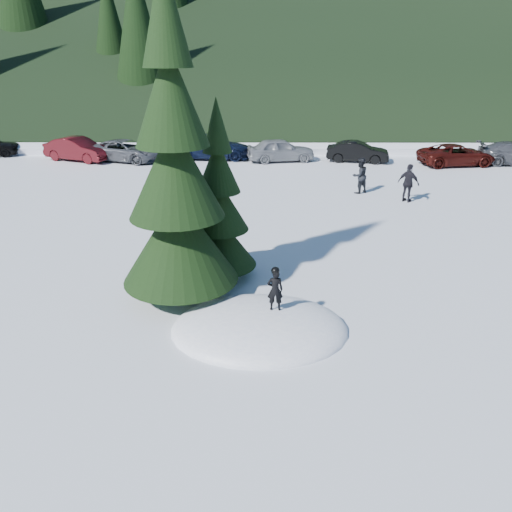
{
  "coord_description": "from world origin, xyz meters",
  "views": [
    {
      "loc": [
        -0.04,
        -10.91,
        6.58
      ],
      "look_at": [
        -0.1,
        2.19,
        1.1
      ],
      "focal_mm": 35.0,
      "sensor_mm": 36.0,
      "label": 1
    }
  ],
  "objects_px": {
    "car_2": "(126,151)",
    "car_3": "(210,147)",
    "spruce_short": "(219,211)",
    "car_5": "(358,152)",
    "car_1": "(78,149)",
    "adult_0": "(360,176)",
    "spruce_tall": "(176,183)",
    "child_skier": "(275,290)",
    "car_4": "(281,150)",
    "car_6": "(457,155)",
    "adult_1": "(409,183)"
  },
  "relations": [
    {
      "from": "car_2",
      "to": "car_3",
      "type": "xyz_separation_m",
      "value": [
        5.23,
        0.77,
        0.11
      ]
    },
    {
      "from": "adult_0",
      "to": "car_1",
      "type": "xyz_separation_m",
      "value": [
        -16.2,
        7.54,
        -0.14
      ]
    },
    {
      "from": "car_3",
      "to": "car_4",
      "type": "height_order",
      "value": "car_3"
    },
    {
      "from": "car_3",
      "to": "car_5",
      "type": "bearing_deg",
      "value": -93.21
    },
    {
      "from": "spruce_short",
      "to": "car_5",
      "type": "bearing_deg",
      "value": 66.6
    },
    {
      "from": "adult_0",
      "to": "child_skier",
      "type": "bearing_deg",
      "value": 39.89
    },
    {
      "from": "adult_0",
      "to": "car_1",
      "type": "bearing_deg",
      "value": -55.56
    },
    {
      "from": "car_2",
      "to": "car_3",
      "type": "relative_size",
      "value": 0.89
    },
    {
      "from": "spruce_short",
      "to": "car_6",
      "type": "xyz_separation_m",
      "value": [
        13.1,
        15.97,
        -1.48
      ]
    },
    {
      "from": "car_1",
      "to": "car_4",
      "type": "xyz_separation_m",
      "value": [
        12.67,
        -0.15,
        -0.01
      ]
    },
    {
      "from": "car_2",
      "to": "car_1",
      "type": "bearing_deg",
      "value": 106.36
    },
    {
      "from": "car_2",
      "to": "spruce_tall",
      "type": "bearing_deg",
      "value": -143.16
    },
    {
      "from": "child_skier",
      "to": "car_2",
      "type": "xyz_separation_m",
      "value": [
        -8.72,
        20.11,
        -0.37
      ]
    },
    {
      "from": "car_4",
      "to": "spruce_tall",
      "type": "bearing_deg",
      "value": 159.4
    },
    {
      "from": "car_6",
      "to": "car_3",
      "type": "bearing_deg",
      "value": 74.82
    },
    {
      "from": "child_skier",
      "to": "car_1",
      "type": "xyz_separation_m",
      "value": [
        -11.71,
        20.22,
        -0.31
      ]
    },
    {
      "from": "adult_1",
      "to": "car_6",
      "type": "relative_size",
      "value": 0.39
    },
    {
      "from": "car_4",
      "to": "car_6",
      "type": "height_order",
      "value": "car_4"
    },
    {
      "from": "car_6",
      "to": "spruce_tall",
      "type": "bearing_deg",
      "value": 132.93
    },
    {
      "from": "car_3",
      "to": "car_5",
      "type": "xyz_separation_m",
      "value": [
        9.23,
        -0.94,
        -0.14
      ]
    },
    {
      "from": "child_skier",
      "to": "car_4",
      "type": "relative_size",
      "value": 0.26
    },
    {
      "from": "car_2",
      "to": "car_3",
      "type": "height_order",
      "value": "car_3"
    },
    {
      "from": "adult_0",
      "to": "car_5",
      "type": "bearing_deg",
      "value": -130.42
    },
    {
      "from": "car_5",
      "to": "car_1",
      "type": "bearing_deg",
      "value": 100.83
    },
    {
      "from": "child_skier",
      "to": "car_5",
      "type": "xyz_separation_m",
      "value": [
        5.74,
        19.94,
        -0.4
      ]
    },
    {
      "from": "child_skier",
      "to": "car_4",
      "type": "xyz_separation_m",
      "value": [
        0.96,
        20.07,
        -0.32
      ]
    },
    {
      "from": "spruce_tall",
      "to": "car_3",
      "type": "height_order",
      "value": "spruce_tall"
    },
    {
      "from": "spruce_tall",
      "to": "adult_1",
      "type": "xyz_separation_m",
      "value": [
        9.02,
        9.58,
        -2.45
      ]
    },
    {
      "from": "spruce_short",
      "to": "car_5",
      "type": "height_order",
      "value": "spruce_short"
    },
    {
      "from": "adult_0",
      "to": "car_3",
      "type": "xyz_separation_m",
      "value": [
        -7.98,
        8.19,
        -0.1
      ]
    },
    {
      "from": "child_skier",
      "to": "car_2",
      "type": "bearing_deg",
      "value": -68.05
    },
    {
      "from": "child_skier",
      "to": "car_4",
      "type": "distance_m",
      "value": 20.1
    },
    {
      "from": "child_skier",
      "to": "car_2",
      "type": "height_order",
      "value": "child_skier"
    },
    {
      "from": "spruce_short",
      "to": "car_5",
      "type": "xyz_separation_m",
      "value": [
        7.32,
        16.92,
        -1.48
      ]
    },
    {
      "from": "adult_1",
      "to": "car_6",
      "type": "distance_m",
      "value": 9.3
    },
    {
      "from": "spruce_short",
      "to": "car_2",
      "type": "xyz_separation_m",
      "value": [
        -7.14,
        17.09,
        -1.45
      ]
    },
    {
      "from": "car_6",
      "to": "car_5",
      "type": "bearing_deg",
      "value": 72.66
    },
    {
      "from": "car_3",
      "to": "child_skier",
      "type": "bearing_deg",
      "value": -167.91
    },
    {
      "from": "spruce_short",
      "to": "car_1",
      "type": "relative_size",
      "value": 1.23
    },
    {
      "from": "adult_1",
      "to": "car_1",
      "type": "distance_m",
      "value": 20.27
    },
    {
      "from": "spruce_short",
      "to": "car_3",
      "type": "bearing_deg",
      "value": 96.09
    },
    {
      "from": "spruce_tall",
      "to": "car_3",
      "type": "xyz_separation_m",
      "value": [
        -0.91,
        19.26,
        -2.55
      ]
    },
    {
      "from": "spruce_tall",
      "to": "car_1",
      "type": "relative_size",
      "value": 1.97
    },
    {
      "from": "spruce_tall",
      "to": "car_5",
      "type": "relative_size",
      "value": 2.27
    },
    {
      "from": "spruce_short",
      "to": "adult_0",
      "type": "xyz_separation_m",
      "value": [
        6.07,
        9.67,
        -1.24
      ]
    },
    {
      "from": "car_3",
      "to": "car_4",
      "type": "distance_m",
      "value": 4.52
    },
    {
      "from": "car_2",
      "to": "car_3",
      "type": "bearing_deg",
      "value": -63.16
    },
    {
      "from": "spruce_short",
      "to": "car_4",
      "type": "bearing_deg",
      "value": 81.52
    },
    {
      "from": "spruce_tall",
      "to": "adult_0",
      "type": "height_order",
      "value": "spruce_tall"
    },
    {
      "from": "spruce_tall",
      "to": "adult_0",
      "type": "relative_size",
      "value": 5.0
    }
  ]
}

